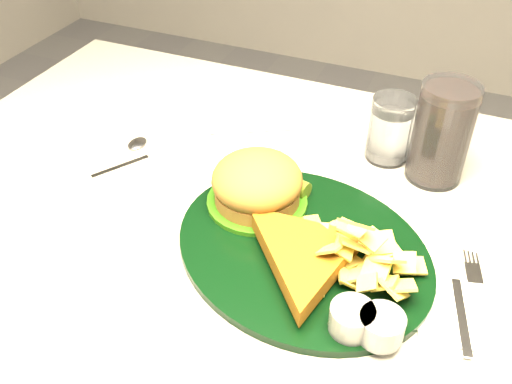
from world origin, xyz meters
TOP-DOWN VIEW (x-y plane):
  - table at (0.00, 0.00)m, footprint 1.20×0.80m
  - dinner_plate at (0.05, -0.05)m, footprint 0.44×0.41m
  - water_glass at (0.10, 0.20)m, footprint 0.08×0.08m
  - cola_glass at (0.17, 0.18)m, footprint 0.09×0.09m
  - fork_napkin at (0.25, -0.08)m, footprint 0.15×0.17m
  - spoon at (-0.28, 0.01)m, footprint 0.10×0.13m
  - wrapped_straw at (-0.10, 0.20)m, footprint 0.22×0.16m

SIDE VIEW (x-z plane):
  - table at x=0.00m, z-range 0.00..0.75m
  - wrapped_straw at x=-0.10m, z-range 0.75..0.76m
  - spoon at x=-0.28m, z-range 0.75..0.76m
  - fork_napkin at x=0.25m, z-range 0.75..0.76m
  - dinner_plate at x=0.05m, z-range 0.75..0.83m
  - water_glass at x=0.10m, z-range 0.75..0.85m
  - cola_glass at x=0.17m, z-range 0.75..0.90m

